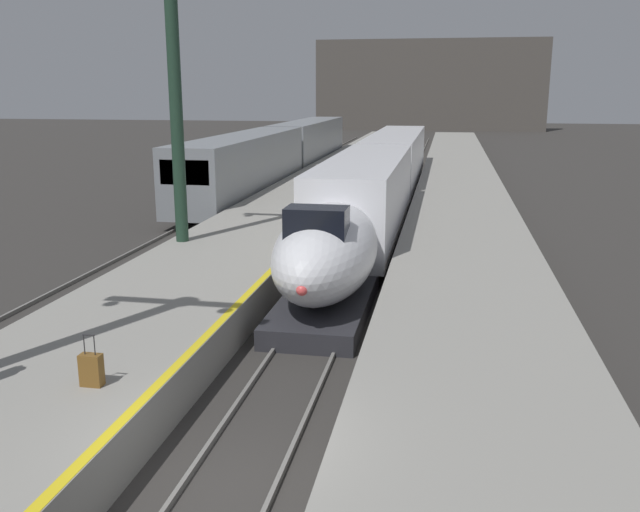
% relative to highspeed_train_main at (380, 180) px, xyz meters
% --- Properties ---
extents(ground_plane, '(260.00, 260.00, 0.00)m').
position_rel_highspeed_train_main_xyz_m(ground_plane, '(0.00, -24.49, -1.92)').
color(ground_plane, '#33302D').
extents(platform_left, '(4.80, 110.00, 1.05)m').
position_rel_highspeed_train_main_xyz_m(platform_left, '(-4.05, 0.26, -1.40)').
color(platform_left, gray).
rests_on(platform_left, ground).
extents(platform_right, '(4.80, 110.00, 1.05)m').
position_rel_highspeed_train_main_xyz_m(platform_right, '(4.05, 0.26, -1.40)').
color(platform_right, gray).
rests_on(platform_right, ground).
extents(platform_left_safety_stripe, '(0.20, 107.80, 0.01)m').
position_rel_highspeed_train_main_xyz_m(platform_left_safety_stripe, '(-1.77, 0.26, -0.87)').
color(platform_left_safety_stripe, yellow).
rests_on(platform_left_safety_stripe, platform_left).
extents(rail_main_left, '(0.08, 110.00, 0.12)m').
position_rel_highspeed_train_main_xyz_m(rail_main_left, '(-0.75, 3.01, -1.86)').
color(rail_main_left, slate).
rests_on(rail_main_left, ground).
extents(rail_main_right, '(0.08, 110.00, 0.12)m').
position_rel_highspeed_train_main_xyz_m(rail_main_right, '(0.75, 3.01, -1.86)').
color(rail_main_right, slate).
rests_on(rail_main_right, ground).
extents(rail_secondary_left, '(0.08, 110.00, 0.12)m').
position_rel_highspeed_train_main_xyz_m(rail_secondary_left, '(-8.85, 3.01, -1.86)').
color(rail_secondary_left, slate).
rests_on(rail_secondary_left, ground).
extents(rail_secondary_right, '(0.08, 110.00, 0.12)m').
position_rel_highspeed_train_main_xyz_m(rail_secondary_right, '(-7.35, 3.01, -1.86)').
color(rail_secondary_right, slate).
rests_on(rail_secondary_right, ground).
extents(highspeed_train_main, '(2.92, 38.35, 3.60)m').
position_rel_highspeed_train_main_xyz_m(highspeed_train_main, '(0.00, 0.00, 0.00)').
color(highspeed_train_main, silver).
rests_on(highspeed_train_main, ground).
extents(regional_train_adjacent, '(2.85, 36.60, 3.80)m').
position_rel_highspeed_train_main_xyz_m(regional_train_adjacent, '(-8.10, 12.70, 0.20)').
color(regional_train_adjacent, gray).
rests_on(regional_train_adjacent, ground).
extents(station_column_mid, '(4.00, 0.68, 9.43)m').
position_rel_highspeed_train_main_xyz_m(station_column_mid, '(-5.90, -11.36, 4.78)').
color(station_column_mid, '#1E3828').
rests_on(station_column_mid, platform_left).
extents(rolling_suitcase, '(0.40, 0.22, 0.98)m').
position_rel_highspeed_train_main_xyz_m(rolling_suitcase, '(-2.92, -23.17, -0.57)').
color(rolling_suitcase, brown).
rests_on(rolling_suitcase, platform_left).
extents(terminus_back_wall, '(36.00, 2.00, 14.00)m').
position_rel_highspeed_train_main_xyz_m(terminus_back_wall, '(0.00, 77.51, 5.08)').
color(terminus_back_wall, '#4C4742').
rests_on(terminus_back_wall, ground).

